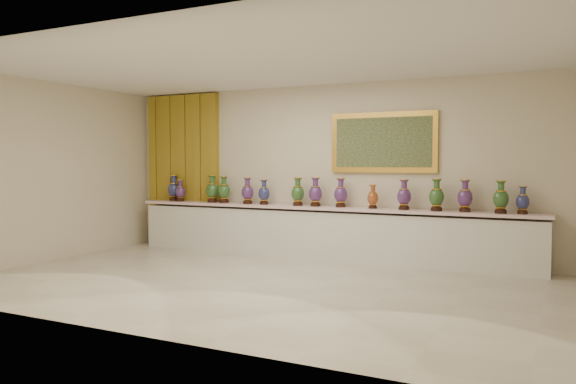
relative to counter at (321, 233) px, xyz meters
name	(u,v)px	position (x,y,z in m)	size (l,w,h in m)	color
ground	(256,284)	(0.00, -2.27, -0.44)	(8.00, 8.00, 0.00)	beige
room	(211,166)	(-2.38, 0.17, 1.14)	(8.00, 8.00, 8.00)	beige
counter	(321,233)	(0.00, 0.00, 0.00)	(7.28, 0.48, 0.90)	white
vase_0	(174,189)	(-3.15, 0.02, 0.69)	(0.26, 0.26, 0.50)	black
vase_1	(180,192)	(-2.94, -0.05, 0.65)	(0.23, 0.23, 0.42)	black
vase_2	(212,190)	(-2.21, -0.02, 0.70)	(0.30, 0.30, 0.52)	black
vase_3	(224,191)	(-1.95, -0.03, 0.69)	(0.25, 0.25, 0.50)	black
vase_4	(248,192)	(-1.43, -0.05, 0.68)	(0.26, 0.26, 0.48)	black
vase_5	(264,193)	(-1.08, -0.05, 0.66)	(0.27, 0.27, 0.45)	black
vase_6	(298,193)	(-0.43, -0.03, 0.68)	(0.27, 0.27, 0.49)	black
vase_7	(315,193)	(-0.09, -0.03, 0.69)	(0.28, 0.28, 0.50)	black
vase_8	(341,194)	(0.36, 0.01, 0.68)	(0.29, 0.29, 0.49)	black
vase_9	(373,198)	(0.93, -0.04, 0.64)	(0.22, 0.22, 0.39)	black
vase_10	(404,196)	(1.45, -0.04, 0.68)	(0.24, 0.24, 0.48)	black
vase_11	(437,196)	(1.97, -0.04, 0.69)	(0.24, 0.24, 0.50)	black
vase_12	(465,197)	(2.38, 0.01, 0.68)	(0.29, 0.29, 0.49)	black
vase_13	(501,199)	(2.90, -0.05, 0.68)	(0.28, 0.28, 0.49)	black
vase_14	(523,201)	(3.20, 0.00, 0.65)	(0.22, 0.22, 0.41)	black
label_card	(197,202)	(-2.49, -0.14, 0.47)	(0.10, 0.06, 0.00)	white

